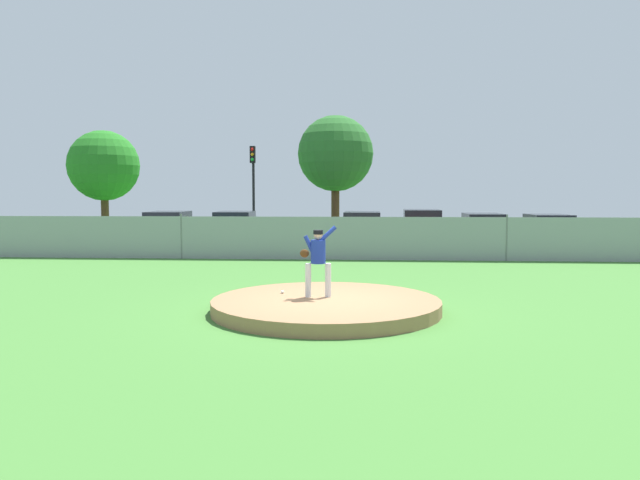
{
  "coord_description": "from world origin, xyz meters",
  "views": [
    {
      "loc": [
        0.7,
        -12.31,
        2.5
      ],
      "look_at": [
        -0.31,
        2.62,
        1.33
      ],
      "focal_mm": 32.78,
      "sensor_mm": 36.0,
      "label": 1
    }
  ],
  "objects_px": {
    "baseball": "(282,292)",
    "parked_car_teal": "(235,230)",
    "parked_car_navy": "(548,233)",
    "parked_car_red": "(422,230)",
    "parked_car_white": "(169,230)",
    "pitcher_youth": "(318,256)",
    "traffic_cone_orange": "(579,243)",
    "traffic_light_near": "(253,177)",
    "parked_car_charcoal": "(483,232)",
    "parked_car_champagne": "(362,231)"
  },
  "relations": [
    {
      "from": "baseball",
      "to": "parked_car_teal",
      "type": "distance_m",
      "value": 14.93
    },
    {
      "from": "parked_car_teal",
      "to": "parked_car_red",
      "type": "bearing_deg",
      "value": -1.24
    },
    {
      "from": "parked_car_white",
      "to": "traffic_cone_orange",
      "type": "distance_m",
      "value": 19.1
    },
    {
      "from": "pitcher_youth",
      "to": "parked_car_charcoal",
      "type": "bearing_deg",
      "value": 65.51
    },
    {
      "from": "parked_car_champagne",
      "to": "traffic_cone_orange",
      "type": "bearing_deg",
      "value": 2.83
    },
    {
      "from": "baseball",
      "to": "pitcher_youth",
      "type": "bearing_deg",
      "value": -25.43
    },
    {
      "from": "baseball",
      "to": "parked_car_charcoal",
      "type": "xyz_separation_m",
      "value": [
        7.3,
        13.82,
        0.48
      ]
    },
    {
      "from": "baseball",
      "to": "parked_car_teal",
      "type": "relative_size",
      "value": 0.02
    },
    {
      "from": "pitcher_youth",
      "to": "parked_car_champagne",
      "type": "relative_size",
      "value": 0.33
    },
    {
      "from": "parked_car_red",
      "to": "traffic_cone_orange",
      "type": "distance_m",
      "value": 7.33
    },
    {
      "from": "parked_car_champagne",
      "to": "parked_car_teal",
      "type": "xyz_separation_m",
      "value": [
        -6.01,
        0.09,
        0.0
      ]
    },
    {
      "from": "parked_car_teal",
      "to": "traffic_cone_orange",
      "type": "relative_size",
      "value": 8.71
    },
    {
      "from": "pitcher_youth",
      "to": "traffic_light_near",
      "type": "distance_m",
      "value": 19.6
    },
    {
      "from": "parked_car_champagne",
      "to": "parked_car_white",
      "type": "distance_m",
      "value": 9.07
    },
    {
      "from": "parked_car_navy",
      "to": "baseball",
      "type": "bearing_deg",
      "value": -126.43
    },
    {
      "from": "parked_car_teal",
      "to": "traffic_cone_orange",
      "type": "height_order",
      "value": "parked_car_teal"
    },
    {
      "from": "parked_car_charcoal",
      "to": "parked_car_red",
      "type": "bearing_deg",
      "value": 173.28
    },
    {
      "from": "parked_car_white",
      "to": "parked_car_charcoal",
      "type": "relative_size",
      "value": 1.01
    },
    {
      "from": "parked_car_teal",
      "to": "traffic_light_near",
      "type": "xyz_separation_m",
      "value": [
        0.13,
        4.13,
        2.65
      ]
    },
    {
      "from": "baseball",
      "to": "parked_car_champagne",
      "type": "relative_size",
      "value": 0.02
    },
    {
      "from": "baseball",
      "to": "parked_car_white",
      "type": "xyz_separation_m",
      "value": [
        -7.21,
        13.84,
        0.51
      ]
    },
    {
      "from": "parked_car_teal",
      "to": "parked_car_champagne",
      "type": "bearing_deg",
      "value": -0.85
    },
    {
      "from": "parked_car_red",
      "to": "parked_car_charcoal",
      "type": "height_order",
      "value": "parked_car_red"
    },
    {
      "from": "parked_car_champagne",
      "to": "parked_car_navy",
      "type": "height_order",
      "value": "parked_car_champagne"
    },
    {
      "from": "parked_car_white",
      "to": "parked_car_teal",
      "type": "relative_size",
      "value": 1.01
    },
    {
      "from": "baseball",
      "to": "traffic_light_near",
      "type": "bearing_deg",
      "value": 102.3
    },
    {
      "from": "parked_car_white",
      "to": "parked_car_red",
      "type": "bearing_deg",
      "value": 1.47
    },
    {
      "from": "pitcher_youth",
      "to": "traffic_cone_orange",
      "type": "xyz_separation_m",
      "value": [
        11.04,
        15.13,
        -0.91
      ]
    },
    {
      "from": "parked_car_charcoal",
      "to": "traffic_light_near",
      "type": "height_order",
      "value": "traffic_light_near"
    },
    {
      "from": "pitcher_youth",
      "to": "parked_car_red",
      "type": "distance_m",
      "value": 15.02
    },
    {
      "from": "traffic_light_near",
      "to": "baseball",
      "type": "bearing_deg",
      "value": -77.7
    },
    {
      "from": "parked_car_teal",
      "to": "parked_car_navy",
      "type": "bearing_deg",
      "value": -2.31
    },
    {
      "from": "parked_car_white",
      "to": "parked_car_navy",
      "type": "distance_m",
      "value": 17.36
    },
    {
      "from": "pitcher_youth",
      "to": "parked_car_white",
      "type": "xyz_separation_m",
      "value": [
        -8.03,
        14.23,
        -0.35
      ]
    },
    {
      "from": "parked_car_teal",
      "to": "parked_car_navy",
      "type": "distance_m",
      "value": 14.31
    },
    {
      "from": "parked_car_teal",
      "to": "parked_car_navy",
      "type": "height_order",
      "value": "parked_car_teal"
    },
    {
      "from": "traffic_cone_orange",
      "to": "parked_car_champagne",
      "type": "bearing_deg",
      "value": -177.17
    },
    {
      "from": "parked_car_white",
      "to": "parked_car_charcoal",
      "type": "bearing_deg",
      "value": -0.07
    },
    {
      "from": "pitcher_youth",
      "to": "parked_car_charcoal",
      "type": "xyz_separation_m",
      "value": [
        6.48,
        14.21,
        -0.38
      ]
    },
    {
      "from": "parked_car_teal",
      "to": "parked_car_charcoal",
      "type": "relative_size",
      "value": 1.01
    },
    {
      "from": "parked_car_champagne",
      "to": "parked_car_red",
      "type": "height_order",
      "value": "parked_car_red"
    },
    {
      "from": "baseball",
      "to": "parked_car_white",
      "type": "relative_size",
      "value": 0.02
    },
    {
      "from": "baseball",
      "to": "parked_car_navy",
      "type": "bearing_deg",
      "value": 53.57
    },
    {
      "from": "parked_car_white",
      "to": "parked_car_navy",
      "type": "xyz_separation_m",
      "value": [
        17.36,
        -0.09,
        -0.05
      ]
    },
    {
      "from": "baseball",
      "to": "parked_car_red",
      "type": "height_order",
      "value": "parked_car_red"
    },
    {
      "from": "parked_car_red",
      "to": "traffic_cone_orange",
      "type": "bearing_deg",
      "value": 4.68
    },
    {
      "from": "parked_car_champagne",
      "to": "parked_car_white",
      "type": "bearing_deg",
      "value": -177.46
    },
    {
      "from": "parked_car_champagne",
      "to": "parked_car_navy",
      "type": "xyz_separation_m",
      "value": [
        8.29,
        -0.49,
        -0.05
      ]
    },
    {
      "from": "parked_car_teal",
      "to": "parked_car_navy",
      "type": "relative_size",
      "value": 1.15
    },
    {
      "from": "parked_car_red",
      "to": "parked_car_white",
      "type": "bearing_deg",
      "value": -178.53
    }
  ]
}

